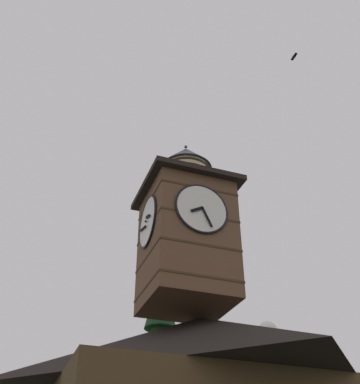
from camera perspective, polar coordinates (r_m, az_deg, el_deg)
name	(u,v)px	position (r m, az deg, el deg)	size (l,w,h in m)	color
clock_tower	(186,230)	(21.84, 0.74, -4.42)	(4.24, 4.24, 8.47)	brown
moon	(268,332)	(55.57, 10.21, -15.75)	(2.21, 2.21, 2.21)	silver
flying_bird_high	(294,57)	(28.30, 13.18, 15.14)	(0.21, 0.52, 0.11)	black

